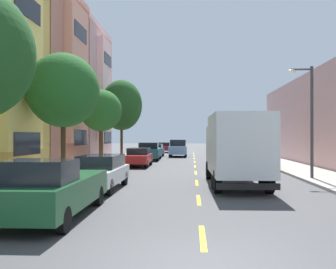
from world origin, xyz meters
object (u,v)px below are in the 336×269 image
object	(u,v)px
street_tree_farthest	(122,105)
parked_sedan_navy	(155,150)
street_tree_second	(63,90)
delivery_box_truck	(236,146)
parked_sedan_burgundy	(164,147)
street_tree_third	(101,111)
parked_pickup_forest	(51,189)
parked_wagon_white	(100,171)
parked_sedan_red	(139,157)
moving_sky_sedan	(178,148)
parked_pickup_champagne	(233,149)
parked_pickup_teal	(150,152)
parked_suv_orange	(256,155)
parked_suv_silver	(227,146)
street_lamp	(309,112)

from	to	relation	value
street_tree_farthest	parked_sedan_navy	bearing A→B (deg)	78.48
street_tree_second	delivery_box_truck	bearing A→B (deg)	1.19
parked_sedan_burgundy	delivery_box_truck	bearing A→B (deg)	-80.30
street_tree_third	parked_pickup_forest	size ratio (longest dim) A/B	1.00
parked_sedan_navy	parked_pickup_forest	distance (m)	31.25
parked_wagon_white	parked_sedan_red	world-z (taller)	parked_wagon_white
delivery_box_truck	moving_sky_sedan	bearing A→B (deg)	98.38
parked_pickup_champagne	parked_pickup_forest	bearing A→B (deg)	-105.36
street_tree_second	parked_pickup_champagne	xyz separation A→B (m)	(10.83, 24.69, -3.71)
parked_pickup_teal	moving_sky_sedan	world-z (taller)	moving_sky_sedan
parked_wagon_white	parked_pickup_teal	size ratio (longest dim) A/B	0.88
parked_sedan_red	moving_sky_sedan	size ratio (longest dim) A/B	0.94
parked_pickup_teal	parked_pickup_forest	bearing A→B (deg)	-89.79
parked_suv_orange	parked_pickup_forest	size ratio (longest dim) A/B	0.90
street_tree_second	moving_sky_sedan	size ratio (longest dim) A/B	1.29
parked_sedan_burgundy	moving_sky_sedan	size ratio (longest dim) A/B	0.95
street_tree_farthest	parked_pickup_forest	size ratio (longest dim) A/B	1.34
street_tree_second	parked_suv_orange	distance (m)	15.03
delivery_box_truck	parked_sedan_navy	bearing A→B (deg)	104.50
street_tree_third	parked_wagon_white	world-z (taller)	street_tree_third
parked_suv_silver	parked_wagon_white	distance (m)	33.59
delivery_box_truck	parked_wagon_white	size ratio (longest dim) A/B	1.52
parked_sedan_burgundy	parked_pickup_forest	xyz separation A→B (m)	(-0.06, -42.28, 0.08)
parked_pickup_teal	parked_sedan_red	size ratio (longest dim) A/B	1.18
parked_suv_silver	delivery_box_truck	bearing A→B (deg)	-94.57
street_tree_second	street_tree_third	world-z (taller)	street_tree_second
parked_suv_silver	parked_suv_orange	size ratio (longest dim) A/B	1.00
street_tree_third	parked_suv_orange	xyz separation A→B (m)	(10.83, 2.48, -3.07)
street_tree_second	street_tree_third	size ratio (longest dim) A/B	1.15
parked_suv_silver	parked_pickup_teal	size ratio (longest dim) A/B	0.90
parked_pickup_teal	parked_sedan_burgundy	distance (m)	16.94
parked_suv_silver	parked_wagon_white	xyz separation A→B (m)	(-8.57, -32.48, -0.18)
street_lamp	street_tree_third	bearing A→B (deg)	159.36
delivery_box_truck	parked_sedan_burgundy	distance (m)	35.68
parked_pickup_teal	parked_pickup_forest	world-z (taller)	same
parked_pickup_teal	street_lamp	bearing A→B (deg)	-56.77
moving_sky_sedan	parked_wagon_white	bearing A→B (deg)	-95.48
delivery_box_truck	parked_pickup_teal	distance (m)	19.25
parked_pickup_forest	street_lamp	bearing A→B (deg)	43.39
street_lamp	parked_pickup_champagne	size ratio (longest dim) A/B	1.11
delivery_box_truck	parked_suv_orange	world-z (taller)	delivery_box_truck
parked_suv_silver	parked_sedan_burgundy	size ratio (longest dim) A/B	1.06
parked_pickup_teal	parked_wagon_white	bearing A→B (deg)	-89.80
parked_sedan_navy	parked_pickup_champagne	distance (m)	8.87
parked_pickup_forest	street_tree_third	bearing A→B (deg)	98.51
parked_pickup_champagne	street_tree_third	bearing A→B (deg)	-121.95
street_tree_farthest	parked_suv_orange	bearing A→B (deg)	-24.10
parked_wagon_white	moving_sky_sedan	bearing A→B (deg)	84.52
parked_sedan_burgundy	parked_pickup_champagne	world-z (taller)	parked_pickup_champagne
parked_wagon_white	street_tree_farthest	bearing A→B (deg)	97.58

